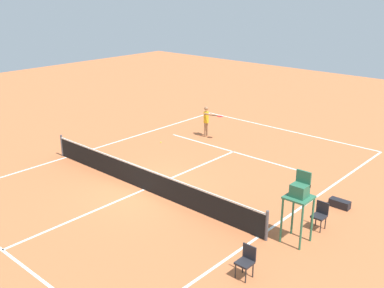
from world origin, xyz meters
TOP-DOWN VIEW (x-y plane):
  - ground_plane at (0.00, 0.00)m, footprint 60.00×60.00m
  - court_lines at (0.00, 0.00)m, footprint 11.20×21.96m
  - tennis_net at (0.00, 0.00)m, footprint 11.80×0.10m
  - player_serving at (2.56, -7.01)m, footprint 1.30×0.45m
  - tennis_ball at (3.66, -4.55)m, footprint 0.07×0.07m
  - umpire_chair at (-6.59, -0.60)m, footprint 0.80×0.80m
  - courtside_chair_near at (-6.48, 2.03)m, footprint 0.44×0.46m
  - courtside_chair_mid at (-6.76, -1.87)m, footprint 0.44×0.46m
  - equipment_bag at (-6.61, -3.82)m, footprint 0.76×0.32m

SIDE VIEW (x-z plane):
  - ground_plane at x=0.00m, z-range 0.00..0.00m
  - court_lines at x=0.00m, z-range 0.00..0.01m
  - tennis_ball at x=3.66m, z-range 0.00..0.07m
  - equipment_bag at x=-6.61m, z-range 0.00..0.30m
  - tennis_net at x=0.00m, z-range -0.04..1.03m
  - courtside_chair_near at x=-6.48m, z-range 0.06..1.01m
  - courtside_chair_mid at x=-6.76m, z-range 0.06..1.01m
  - player_serving at x=2.56m, z-range 0.16..1.85m
  - umpire_chair at x=-6.59m, z-range 0.40..2.81m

